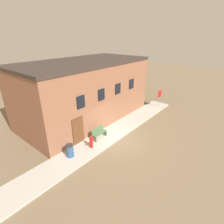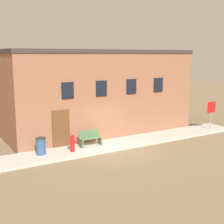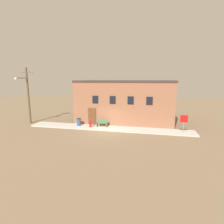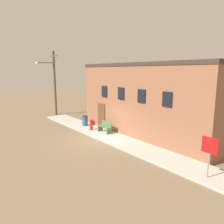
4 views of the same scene
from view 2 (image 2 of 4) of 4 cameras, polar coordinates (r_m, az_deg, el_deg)
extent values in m
plane|color=#7A664C|center=(17.09, 0.60, -7.26)|extent=(80.00, 80.00, 0.00)
cube|color=#BCB7AD|center=(17.90, -1.09, -6.20)|extent=(18.96, 2.01, 0.14)
cube|color=#8E5B42|center=(21.45, -3.39, 3.56)|extent=(12.10, 6.00, 5.27)
cube|color=#382D28|center=(21.30, -3.47, 10.93)|extent=(12.20, 6.10, 0.24)
cube|color=black|center=(17.31, -8.12, 3.93)|extent=(0.70, 0.08, 0.90)
cube|color=black|center=(18.23, -1.96, 4.35)|extent=(0.70, 0.08, 0.90)
cube|color=black|center=(19.33, 3.56, 4.69)|extent=(0.70, 0.08, 0.90)
cube|color=black|center=(20.60, 8.45, 4.95)|extent=(0.70, 0.08, 0.90)
cube|color=brown|center=(17.52, -9.30, -3.22)|extent=(1.00, 0.08, 2.20)
cylinder|color=red|center=(16.70, -7.23, -5.94)|extent=(0.24, 0.24, 0.74)
sphere|color=red|center=(16.59, -7.26, -4.52)|extent=(0.21, 0.21, 0.21)
cylinder|color=red|center=(16.60, -7.82, -5.66)|extent=(0.13, 0.11, 0.11)
cylinder|color=red|center=(16.74, -6.65, -5.49)|extent=(0.13, 0.11, 0.11)
cylinder|color=gray|center=(22.33, 17.63, -0.63)|extent=(0.06, 0.06, 1.92)
cube|color=red|center=(22.22, 17.75, 0.84)|extent=(0.75, 0.02, 0.75)
cube|color=#4C6B47|center=(17.37, -5.66, -5.78)|extent=(0.08, 0.44, 0.44)
cube|color=#4C6B47|center=(17.88, -2.24, -5.26)|extent=(0.08, 0.44, 0.44)
cube|color=#4C6B47|center=(17.56, -3.93, -4.77)|extent=(1.25, 0.44, 0.04)
cube|color=#4C6B47|center=(17.67, -4.24, -3.91)|extent=(1.25, 0.04, 0.42)
cylinder|color=#2D517F|center=(16.48, -12.88, -6.20)|extent=(0.49, 0.49, 0.82)
cylinder|color=#2D2D2D|center=(16.36, -12.94, -4.72)|extent=(0.51, 0.51, 0.06)
camera|label=1|loc=(7.35, -40.10, 26.97)|focal=28.00mm
camera|label=3|loc=(13.62, 77.02, 4.28)|focal=28.00mm
camera|label=4|loc=(21.79, 45.29, 6.68)|focal=35.00mm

